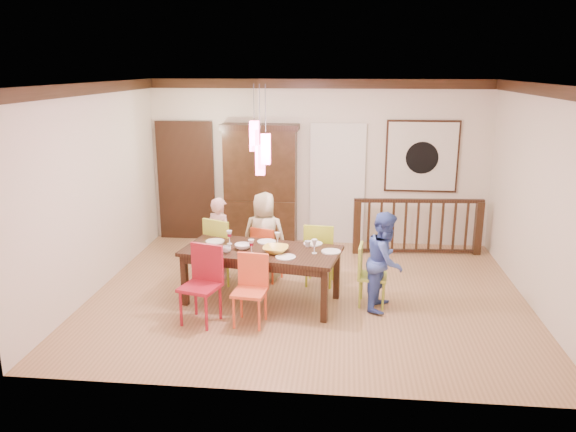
# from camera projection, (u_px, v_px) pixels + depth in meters

# --- Properties ---
(floor) EXTENTS (6.00, 6.00, 0.00)m
(floor) POSITION_uv_depth(u_px,v_px,m) (308.00, 294.00, 7.93)
(floor) COLOR #9B724B
(floor) RESTS_ON ground
(ceiling) EXTENTS (6.00, 6.00, 0.00)m
(ceiling) POSITION_uv_depth(u_px,v_px,m) (310.00, 83.00, 7.18)
(ceiling) COLOR white
(ceiling) RESTS_ON wall_back
(wall_back) EXTENTS (6.00, 0.00, 6.00)m
(wall_back) POSITION_uv_depth(u_px,v_px,m) (318.00, 163.00, 9.96)
(wall_back) COLOR silver
(wall_back) RESTS_ON floor
(wall_left) EXTENTS (0.00, 5.00, 5.00)m
(wall_left) POSITION_uv_depth(u_px,v_px,m) (95.00, 189.00, 7.85)
(wall_left) COLOR silver
(wall_left) RESTS_ON floor
(wall_right) EXTENTS (0.00, 5.00, 5.00)m
(wall_right) POSITION_uv_depth(u_px,v_px,m) (540.00, 199.00, 7.26)
(wall_right) COLOR silver
(wall_right) RESTS_ON floor
(crown_molding) EXTENTS (6.00, 5.00, 0.16)m
(crown_molding) POSITION_uv_depth(u_px,v_px,m) (310.00, 90.00, 7.20)
(crown_molding) COLOR black
(crown_molding) RESTS_ON wall_back
(panel_door) EXTENTS (1.04, 0.07, 2.24)m
(panel_door) POSITION_uv_depth(u_px,v_px,m) (186.00, 183.00, 10.25)
(panel_door) COLOR black
(panel_door) RESTS_ON wall_back
(white_doorway) EXTENTS (0.97, 0.05, 2.22)m
(white_doorway) POSITION_uv_depth(u_px,v_px,m) (337.00, 186.00, 9.99)
(white_doorway) COLOR silver
(white_doorway) RESTS_ON wall_back
(painting) EXTENTS (1.25, 0.06, 1.25)m
(painting) POSITION_uv_depth(u_px,v_px,m) (422.00, 156.00, 9.70)
(painting) COLOR black
(painting) RESTS_ON wall_back
(pendant_cluster) EXTENTS (0.27, 0.21, 1.14)m
(pendant_cluster) POSITION_uv_depth(u_px,v_px,m) (260.00, 148.00, 7.13)
(pendant_cluster) COLOR #FF4C85
(pendant_cluster) RESTS_ON ceiling
(dining_table) EXTENTS (2.20, 1.29, 0.75)m
(dining_table) POSITION_uv_depth(u_px,v_px,m) (262.00, 255.00, 7.50)
(dining_table) COLOR black
(dining_table) RESTS_ON floor
(chair_far_left) EXTENTS (0.59, 0.59, 0.99)m
(chair_far_left) POSITION_uv_depth(u_px,v_px,m) (225.00, 245.00, 8.27)
(chair_far_left) COLOR #B1C434
(chair_far_left) RESTS_ON floor
(chair_far_mid) EXTENTS (0.49, 0.49, 0.84)m
(chair_far_mid) POSITION_uv_depth(u_px,v_px,m) (268.00, 249.00, 8.34)
(chair_far_mid) COLOR #DD4920
(chair_far_mid) RESTS_ON floor
(chair_far_right) EXTENTS (0.46, 0.46, 0.94)m
(chair_far_right) POSITION_uv_depth(u_px,v_px,m) (320.00, 249.00, 8.16)
(chair_far_right) COLOR #A7BA24
(chair_far_right) RESTS_ON floor
(chair_near_left) EXTENTS (0.54, 0.54, 0.97)m
(chair_near_left) POSITION_uv_depth(u_px,v_px,m) (200.00, 281.00, 6.90)
(chair_near_left) COLOR maroon
(chair_near_left) RESTS_ON floor
(chair_near_mid) EXTENTS (0.44, 0.44, 0.87)m
(chair_near_mid) POSITION_uv_depth(u_px,v_px,m) (250.00, 286.00, 6.87)
(chair_near_mid) COLOR #EE5831
(chair_near_mid) RESTS_ON floor
(chair_end_right) EXTENTS (0.41, 0.41, 0.83)m
(chair_end_right) POSITION_uv_depth(u_px,v_px,m) (373.00, 271.00, 7.45)
(chair_end_right) COLOR #A8BE3A
(chair_end_right) RESTS_ON floor
(china_hutch) EXTENTS (1.36, 0.46, 2.15)m
(china_hutch) POSITION_uv_depth(u_px,v_px,m) (261.00, 185.00, 9.96)
(china_hutch) COLOR black
(china_hutch) RESTS_ON floor
(balustrade) EXTENTS (2.18, 0.24, 0.96)m
(balustrade) POSITION_uv_depth(u_px,v_px,m) (418.00, 225.00, 9.50)
(balustrade) COLOR black
(balustrade) RESTS_ON floor
(person_far_left) EXTENTS (0.54, 0.48, 1.24)m
(person_far_left) POSITION_uv_depth(u_px,v_px,m) (220.00, 238.00, 8.42)
(person_far_left) COLOR #F9C1BD
(person_far_left) RESTS_ON floor
(person_far_mid) EXTENTS (0.67, 0.45, 1.34)m
(person_far_mid) POSITION_uv_depth(u_px,v_px,m) (264.00, 237.00, 8.30)
(person_far_mid) COLOR #C2BB93
(person_far_mid) RESTS_ON floor
(person_end_right) EXTENTS (0.64, 0.74, 1.31)m
(person_end_right) POSITION_uv_depth(u_px,v_px,m) (385.00, 261.00, 7.31)
(person_end_right) COLOR #415CB7
(person_end_right) RESTS_ON floor
(serving_bowl) EXTENTS (0.36, 0.36, 0.08)m
(serving_bowl) POSITION_uv_depth(u_px,v_px,m) (276.00, 249.00, 7.34)
(serving_bowl) COLOR gold
(serving_bowl) RESTS_ON dining_table
(small_bowl) EXTENTS (0.27, 0.27, 0.07)m
(small_bowl) POSITION_uv_depth(u_px,v_px,m) (243.00, 247.00, 7.48)
(small_bowl) COLOR white
(small_bowl) RESTS_ON dining_table
(cup_left) EXTENTS (0.12, 0.12, 0.09)m
(cup_left) POSITION_uv_depth(u_px,v_px,m) (227.00, 249.00, 7.33)
(cup_left) COLOR silver
(cup_left) RESTS_ON dining_table
(cup_right) EXTENTS (0.12, 0.12, 0.08)m
(cup_right) POSITION_uv_depth(u_px,v_px,m) (308.00, 244.00, 7.57)
(cup_right) COLOR silver
(cup_right) RESTS_ON dining_table
(plate_far_left) EXTENTS (0.26, 0.26, 0.01)m
(plate_far_left) POSITION_uv_depth(u_px,v_px,m) (215.00, 241.00, 7.79)
(plate_far_left) COLOR white
(plate_far_left) RESTS_ON dining_table
(plate_far_mid) EXTENTS (0.26, 0.26, 0.01)m
(plate_far_mid) POSITION_uv_depth(u_px,v_px,m) (267.00, 242.00, 7.77)
(plate_far_mid) COLOR white
(plate_far_mid) RESTS_ON dining_table
(plate_far_right) EXTENTS (0.26, 0.26, 0.01)m
(plate_far_right) POSITION_uv_depth(u_px,v_px,m) (313.00, 244.00, 7.69)
(plate_far_right) COLOR white
(plate_far_right) RESTS_ON dining_table
(plate_near_left) EXTENTS (0.26, 0.26, 0.01)m
(plate_near_left) POSITION_uv_depth(u_px,v_px,m) (210.00, 253.00, 7.30)
(plate_near_left) COLOR white
(plate_near_left) RESTS_ON dining_table
(plate_near_mid) EXTENTS (0.26, 0.26, 0.01)m
(plate_near_mid) POSITION_uv_depth(u_px,v_px,m) (286.00, 257.00, 7.15)
(plate_near_mid) COLOR white
(plate_near_mid) RESTS_ON dining_table
(plate_end_right) EXTENTS (0.26, 0.26, 0.01)m
(plate_end_right) POSITION_uv_depth(u_px,v_px,m) (331.00, 252.00, 7.36)
(plate_end_right) COLOR white
(plate_end_right) RESTS_ON dining_table
(wine_glass_a) EXTENTS (0.08, 0.08, 0.19)m
(wine_glass_a) POSITION_uv_depth(u_px,v_px,m) (229.00, 237.00, 7.68)
(wine_glass_a) COLOR #590C19
(wine_glass_a) RESTS_ON dining_table
(wine_glass_b) EXTENTS (0.08, 0.08, 0.19)m
(wine_glass_b) POSITION_uv_depth(u_px,v_px,m) (278.00, 239.00, 7.59)
(wine_glass_b) COLOR silver
(wine_glass_b) RESTS_ON dining_table
(wine_glass_c) EXTENTS (0.08, 0.08, 0.19)m
(wine_glass_c) POSITION_uv_depth(u_px,v_px,m) (251.00, 247.00, 7.28)
(wine_glass_c) COLOR #590C19
(wine_glass_c) RESTS_ON dining_table
(wine_glass_d) EXTENTS (0.08, 0.08, 0.19)m
(wine_glass_d) POSITION_uv_depth(u_px,v_px,m) (314.00, 246.00, 7.29)
(wine_glass_d) COLOR silver
(wine_glass_d) RESTS_ON dining_table
(napkin) EXTENTS (0.18, 0.14, 0.01)m
(napkin) POSITION_uv_depth(u_px,v_px,m) (253.00, 256.00, 7.18)
(napkin) COLOR #D83359
(napkin) RESTS_ON dining_table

